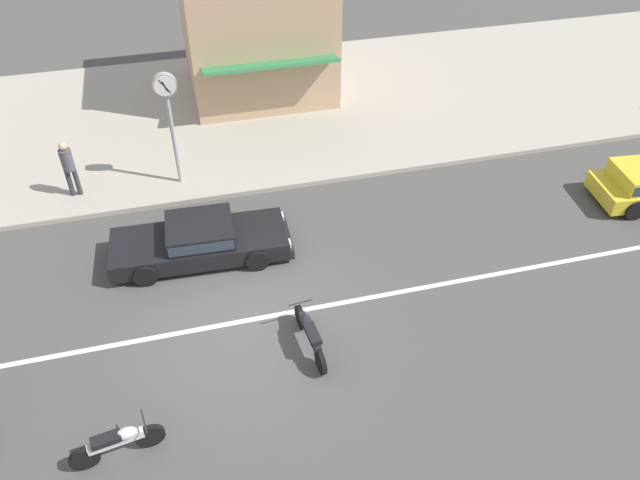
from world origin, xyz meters
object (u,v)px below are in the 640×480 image
(motorcycle_2, at_px, (310,334))
(pedestrian_far_end, at_px, (68,165))
(street_clock, at_px, (168,103))
(sedan_black_2, at_px, (201,240))
(motorcycle_0, at_px, (118,442))
(shopfront_corner_warung, at_px, (256,20))

(motorcycle_2, xyz_separation_m, pedestrian_far_end, (-5.21, 7.15, 0.73))
(motorcycle_2, distance_m, street_clock, 7.78)
(sedan_black_2, distance_m, pedestrian_far_end, 4.79)
(street_clock, bearing_deg, motorcycle_2, -72.49)
(sedan_black_2, bearing_deg, street_clock, 94.53)
(sedan_black_2, relative_size, street_clock, 1.35)
(street_clock, height_order, pedestrian_far_end, street_clock)
(sedan_black_2, relative_size, motorcycle_0, 2.62)
(sedan_black_2, relative_size, motorcycle_2, 2.39)
(motorcycle_2, distance_m, pedestrian_far_end, 8.88)
(sedan_black_2, relative_size, pedestrian_far_end, 2.68)
(motorcycle_0, height_order, street_clock, street_clock)
(sedan_black_2, xyz_separation_m, motorcycle_0, (-2.12, -5.38, -0.12))
(pedestrian_far_end, bearing_deg, street_clock, -1.17)
(sedan_black_2, bearing_deg, motorcycle_2, -61.90)
(street_clock, relative_size, shopfront_corner_warung, 0.63)
(sedan_black_2, relative_size, shopfront_corner_warung, 0.85)
(sedan_black_2, height_order, pedestrian_far_end, pedestrian_far_end)
(sedan_black_2, height_order, motorcycle_2, sedan_black_2)
(motorcycle_0, bearing_deg, shopfront_corner_warung, 69.81)
(pedestrian_far_end, bearing_deg, sedan_black_2, -46.87)
(pedestrian_far_end, relative_size, shopfront_corner_warung, 0.32)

